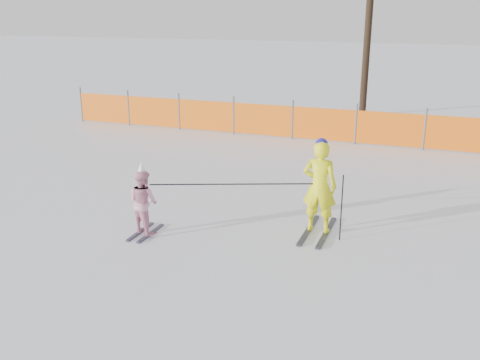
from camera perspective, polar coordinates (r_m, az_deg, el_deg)
name	(u,v)px	position (r m, az deg, el deg)	size (l,w,h in m)	color
ground	(230,241)	(9.68, -1.04, -6.50)	(120.00, 120.00, 0.00)	white
adult	(320,187)	(9.82, 8.49, -0.70)	(0.63, 1.49, 1.80)	black
child	(143,201)	(9.91, -10.26, -2.24)	(0.70, 0.91, 1.39)	black
ski_poles	(263,191)	(9.62, 2.49, -1.19)	(3.34, 1.10, 1.23)	black
safety_fence	(264,120)	(17.41, 2.60, 6.45)	(14.17, 0.06, 1.25)	#595960
tree_trunks	(465,39)	(19.34, 22.86, 13.65)	(5.30, 3.60, 6.53)	#2E2214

